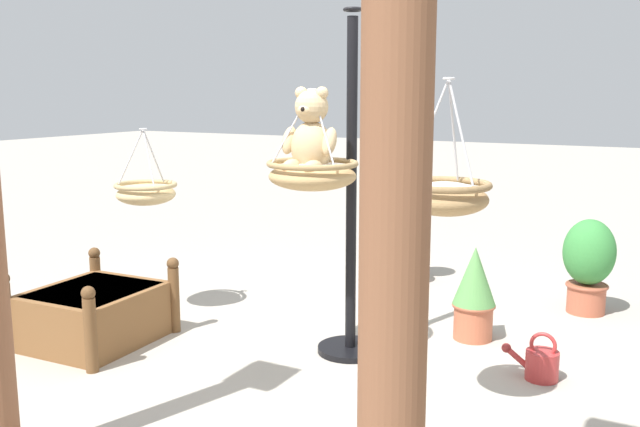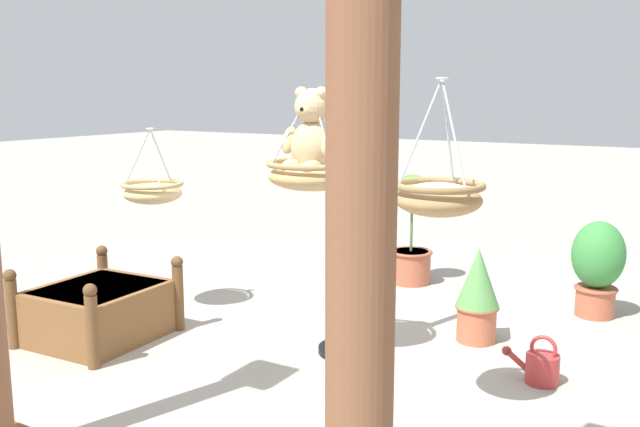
% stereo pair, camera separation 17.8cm
% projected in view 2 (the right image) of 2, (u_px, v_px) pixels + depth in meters
% --- Properties ---
extents(ground_plane, '(40.00, 40.00, 0.00)m').
position_uv_depth(ground_plane, '(325.00, 356.00, 4.64)').
color(ground_plane, '#A8A093').
extents(display_pole_central, '(0.44, 0.44, 2.25)m').
position_uv_depth(display_pole_central, '(352.00, 254.00, 4.60)').
color(display_pole_central, black).
rests_on(display_pole_central, ground).
extents(hanging_basket_with_teddy, '(0.58, 0.58, 0.63)m').
position_uv_depth(hanging_basket_with_teddy, '(312.00, 173.00, 4.37)').
color(hanging_basket_with_teddy, tan).
extents(teddy_bear, '(0.37, 0.32, 0.54)m').
position_uv_depth(teddy_bear, '(310.00, 137.00, 4.30)').
color(teddy_bear, tan).
extents(hanging_basket_left_high, '(0.46, 0.46, 0.69)m').
position_uv_depth(hanging_basket_left_high, '(439.00, 196.00, 3.49)').
color(hanging_basket_left_high, '#A37F51').
extents(hanging_basket_right_low, '(0.48, 0.48, 0.59)m').
position_uv_depth(hanging_basket_right_low, '(153.00, 191.00, 5.42)').
color(hanging_basket_right_low, tan).
extents(greenhouse_pillar_left, '(0.39, 0.39, 2.92)m').
position_uv_depth(greenhouse_pillar_left, '(361.00, 207.00, 2.00)').
color(greenhouse_pillar_left, brown).
rests_on(greenhouse_pillar_left, ground).
extents(wooden_planter_box, '(0.87, 0.95, 0.56)m').
position_uv_depth(wooden_planter_box, '(99.00, 310.00, 4.95)').
color(wooden_planter_box, brown).
rests_on(wooden_planter_box, ground).
extents(potted_plant_fern_front, '(0.40, 0.40, 1.00)m').
position_uv_depth(potted_plant_fern_front, '(411.00, 234.00, 6.35)').
color(potted_plant_fern_front, '#AD563D').
rests_on(potted_plant_fern_front, ground).
extents(potted_plant_bushy_green, '(0.40, 0.40, 0.76)m').
position_uv_depth(potted_plant_bushy_green, '(598.00, 265.00, 5.41)').
color(potted_plant_bushy_green, '#AD563D').
rests_on(potted_plant_bushy_green, ground).
extents(potted_plant_small_succulent, '(0.31, 0.31, 0.67)m').
position_uv_depth(potted_plant_small_succulent, '(478.00, 294.00, 4.87)').
color(potted_plant_small_succulent, '#BC6042').
rests_on(potted_plant_small_succulent, ground).
extents(watering_can, '(0.35, 0.20, 0.30)m').
position_uv_depth(watering_can, '(541.00, 367.00, 4.21)').
color(watering_can, '#B23333').
rests_on(watering_can, ground).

